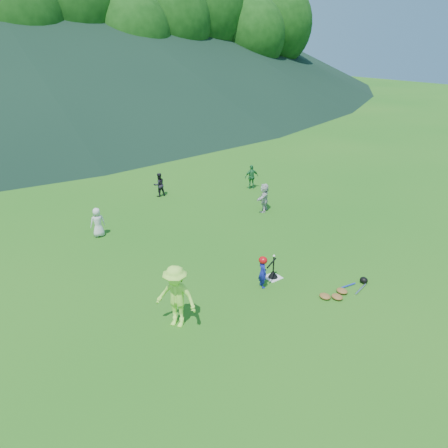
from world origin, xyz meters
The scene contains 13 objects.
ground centered at (0.00, 0.00, 0.00)m, with size 120.00×120.00×0.00m, color #1D6116.
home_plate centered at (0.00, 0.00, 0.01)m, with size 0.45×0.45×0.02m, color silver.
baseball centered at (0.00, 0.00, 0.74)m, with size 0.08×0.08×0.08m, color white.
batter_child centered at (-0.60, -0.19, 0.48)m, with size 0.35×0.23×0.95m, color #151D96.
adult_coach centered at (-3.54, -0.31, 0.84)m, with size 1.08×0.62×1.67m, color #A6F548.
fielder_a centered at (-3.10, 5.99, 0.54)m, with size 0.53×0.35×1.09m, color silver.
fielder_b centered at (0.78, 8.52, 0.54)m, with size 0.53×0.41×1.09m, color black.
fielder_c centered at (4.85, 6.88, 0.58)m, with size 0.68×0.28×1.15m, color #23743A.
fielder_d centered at (3.38, 4.30, 0.60)m, with size 1.12×0.36×1.20m, color silver.
batting_tee centered at (0.00, 0.00, 0.13)m, with size 0.30×0.30×0.68m.
batter_gear centered at (-0.58, -0.20, 0.86)m, with size 0.71×0.32×0.31m.
equipment_pile centered at (1.01, -1.81, 0.07)m, with size 1.80×0.61×0.19m.
outfield_fence centered at (0.00, 28.00, 0.70)m, with size 70.07×0.08×1.33m.
Camera 1 is at (-7.99, -8.37, 6.73)m, focal length 35.00 mm.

